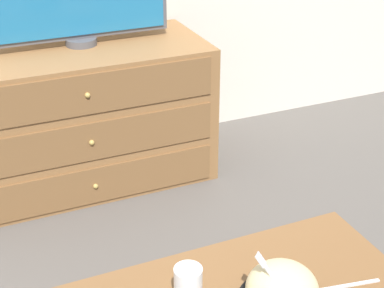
{
  "coord_description": "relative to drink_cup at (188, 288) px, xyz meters",
  "views": [
    {
      "loc": [
        -0.53,
        -2.91,
        1.55
      ],
      "look_at": [
        0.09,
        -1.47,
        0.73
      ],
      "focal_mm": 55.0,
      "sensor_mm": 36.0,
      "label": 1
    }
  ],
  "objects": [
    {
      "name": "ground_plane",
      "position": [
        0.08,
        1.82,
        -0.51
      ],
      "size": [
        12.0,
        12.0,
        0.0
      ],
      "primitive_type": "plane",
      "color": "#56514C"
    },
    {
      "name": "dresser",
      "position": [
        0.05,
        1.51,
        -0.17
      ],
      "size": [
        1.27,
        0.59,
        0.68
      ],
      "color": "olive",
      "rests_on": "ground_plane"
    },
    {
      "name": "drink_cup",
      "position": [
        0.0,
        0.0,
        0.0
      ],
      "size": [
        0.07,
        0.07,
        0.11
      ],
      "color": "beige",
      "rests_on": "coffee_table"
    },
    {
      "name": "knife",
      "position": [
        0.43,
        -0.12,
        -0.04
      ],
      "size": [
        0.18,
        0.04,
        0.01
      ],
      "color": "silver",
      "rests_on": "coffee_table"
    }
  ]
}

